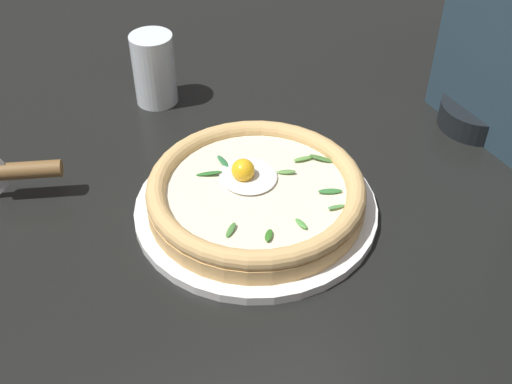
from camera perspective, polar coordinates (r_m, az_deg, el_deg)
name	(u,v)px	position (r m, az deg, el deg)	size (l,w,h in m)	color
ground_plane	(239,205)	(0.84, -1.55, -1.13)	(2.40, 2.40, 0.03)	black
pizza_plate	(256,208)	(0.80, 0.00, -1.41)	(0.30, 0.30, 0.01)	white
pizza	(256,192)	(0.78, -0.01, 0.02)	(0.27, 0.27, 0.05)	#DEAD66
side_bowl	(478,115)	(1.00, 19.09, 6.49)	(0.11, 0.11, 0.04)	black
pizza_cutter	(9,171)	(0.86, -21.09, 1.72)	(0.07, 0.14, 0.08)	silver
drinking_glass	(155,74)	(0.99, -8.96, 10.34)	(0.06, 0.06, 0.11)	silver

